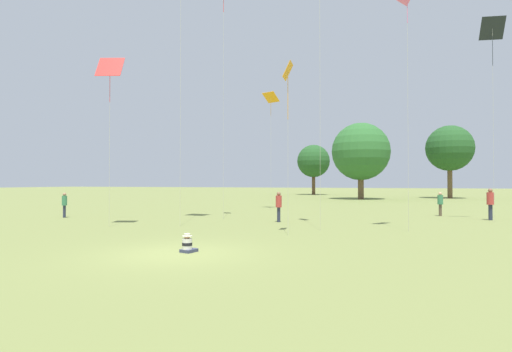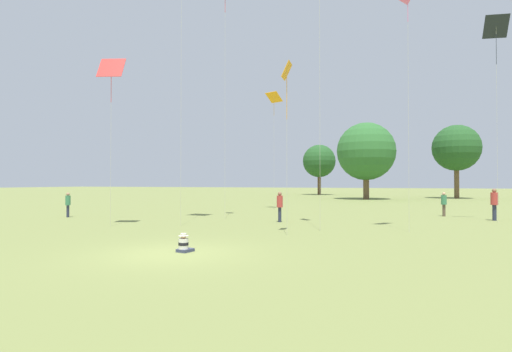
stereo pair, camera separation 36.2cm
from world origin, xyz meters
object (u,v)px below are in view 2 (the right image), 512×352
kite_3 (111,70)px  distant_tree_2 (456,148)px  person_standing_0 (494,201)px  person_standing_1 (68,202)px  kite_0 (274,100)px  kite_5 (496,31)px  person_standing_3 (280,204)px  distant_tree_1 (366,152)px  seated_toddler (184,244)px  person_standing_2 (444,202)px  kite_2 (287,78)px  distant_tree_0 (319,161)px

kite_3 → distant_tree_2: bearing=91.9°
person_standing_0 → person_standing_1: bearing=57.7°
kite_0 → kite_3: 15.25m
person_standing_0 → distant_tree_2: bearing=-50.9°
kite_3 → kite_5: kite_5 is taller
person_standing_3 → person_standing_0: bearing=144.4°
distant_tree_1 → seated_toddler: bearing=-92.4°
seated_toddler → person_standing_2: size_ratio=0.39×
kite_2 → distant_tree_0: size_ratio=0.81×
kite_2 → kite_3: kite_3 is taller
kite_0 → distant_tree_2: 33.89m
seated_toddler → distant_tree_2: 51.46m
person_standing_2 → kite_5: 10.48m
person_standing_2 → distant_tree_0: (-16.56, 41.36, 5.02)m
person_standing_0 → kite_0: bearing=24.9°
person_standing_1 → kite_5: (24.64, 5.85, 9.66)m
person_standing_0 → person_standing_1: (-24.67, -6.91, -0.17)m
person_standing_3 → distant_tree_2: (13.06, 39.19, 5.86)m
kite_2 → distant_tree_1: distant_tree_1 is taller
seated_toddler → distant_tree_2: (13.10, 49.33, 6.61)m
person_standing_2 → person_standing_0: bearing=-70.1°
person_standing_0 → person_standing_2: (-2.45, 2.19, -0.17)m
person_standing_2 → kite_0: size_ratio=0.16×
person_standing_1 → kite_2: (15.27, -3.36, 5.64)m
person_standing_0 → person_standing_2: person_standing_0 is taller
person_standing_2 → kite_0: bearing=140.8°
seated_toddler → person_standing_2: 19.59m
distant_tree_2 → distant_tree_1: bearing=-148.5°
distant_tree_2 → seated_toddler: bearing=-104.9°
seated_toddler → distant_tree_0: 59.57m
seated_toddler → person_standing_0: (11.33, 15.26, 0.85)m
kite_3 → person_standing_3: bearing=61.4°
person_standing_3 → distant_tree_2: size_ratio=0.17×
person_standing_1 → person_standing_2: 24.01m
person_standing_2 → kite_3: size_ratio=0.18×
kite_5 → distant_tree_1: 30.10m
person_standing_0 → kite_3: size_ratio=0.22×
person_standing_1 → person_standing_3: size_ratio=0.93×
kite_2 → distant_tree_2: bearing=-154.6°
distant_tree_0 → distant_tree_2: 22.85m
person_standing_0 → person_standing_3: 12.41m
kite_5 → person_standing_1: bearing=47.7°
seated_toddler → person_standing_3: person_standing_3 is taller
person_standing_0 → distant_tree_1: distant_tree_1 is taller
kite_2 → distant_tree_0: distant_tree_0 is taller
seated_toddler → kite_3: 11.64m
kite_3 → distant_tree_0: bearing=117.1°
person_standing_1 → kite_3: (6.11, -3.26, 6.89)m
kite_0 → distant_tree_2: distant_tree_2 is taller
person_standing_0 → kite_3: (-18.56, -10.18, 6.73)m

